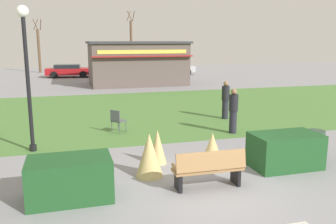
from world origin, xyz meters
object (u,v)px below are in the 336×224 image
object	(u,v)px
cafe_chair_east	(117,119)
person_strolling	(225,100)
tree_right_bg	(131,44)
trash_bin	(315,144)
parked_car_west_slot	(69,70)
lamppost_mid	(26,62)
tree_left_bg	(39,50)
food_kiosk	(137,63)
person_standing	(233,111)
parked_car_center_slot	(122,69)
park_bench	(209,169)
parked_car_east_slot	(173,68)

from	to	relation	value
cafe_chair_east	person_strolling	bearing A→B (deg)	13.31
person_strolling	tree_right_bg	size ratio (longest dim) A/B	0.25
trash_bin	cafe_chair_east	distance (m)	6.94
person_strolling	parked_car_west_slot	bearing A→B (deg)	-142.00
parked_car_west_slot	lamppost_mid	bearing A→B (deg)	-93.42
cafe_chair_east	person_strolling	size ratio (longest dim) A/B	0.53
parked_car_west_slot	person_strolling	bearing A→B (deg)	-72.65
lamppost_mid	tree_left_bg	xyz separation A→B (m)	(-1.51, 29.24, -0.36)
food_kiosk	person_standing	xyz separation A→B (m)	(0.52, -16.02, -0.82)
person_standing	parked_car_center_slot	world-z (taller)	person_standing
parked_car_west_slot	tree_right_bg	xyz separation A→B (m)	(7.08, 6.10, 2.32)
park_bench	cafe_chair_east	bearing A→B (deg)	103.36
food_kiosk	cafe_chair_east	bearing A→B (deg)	-103.91
person_standing	person_strolling	bearing A→B (deg)	101.02
park_bench	parked_car_east_slot	bearing A→B (deg)	75.01
park_bench	lamppost_mid	distance (m)	6.44
person_strolling	parked_car_west_slot	world-z (taller)	person_strolling
lamppost_mid	tree_right_bg	world-z (taller)	tree_right_bg
cafe_chair_east	person_strolling	distance (m)	5.12
lamppost_mid	parked_car_center_slot	bearing A→B (deg)	74.61
parked_car_center_slot	lamppost_mid	bearing A→B (deg)	-105.39
person_strolling	parked_car_west_slot	distance (m)	21.71
food_kiosk	tree_right_bg	size ratio (longest dim) A/B	1.14
cafe_chair_east	tree_right_bg	bearing A→B (deg)	78.72
parked_car_center_slot	person_standing	bearing A→B (deg)	-88.38
person_strolling	parked_car_east_slot	xyz separation A→B (m)	(3.79, 20.72, -0.22)
parked_car_west_slot	parked_car_east_slot	distance (m)	10.26
parked_car_center_slot	tree_right_bg	xyz separation A→B (m)	(2.05, 6.11, 2.32)
parked_car_center_slot	food_kiosk	bearing A→B (deg)	-88.95
lamppost_mid	person_standing	distance (m)	7.35
parked_car_center_slot	tree_right_bg	distance (m)	6.85
cafe_chair_east	tree_right_bg	xyz separation A→B (m)	(5.58, 28.00, 2.43)
person_strolling	parked_car_center_slot	bearing A→B (deg)	-155.38
food_kiosk	trash_bin	bearing A→B (deg)	-85.25
trash_bin	cafe_chair_east	xyz separation A→B (m)	(-5.27, 4.51, 0.11)
trash_bin	person_standing	world-z (taller)	person_standing
food_kiosk	parked_car_west_slot	bearing A→B (deg)	126.10
park_bench	parked_car_west_slot	size ratio (longest dim) A/B	0.39
park_bench	tree_left_bg	bearing A→B (deg)	99.77
park_bench	person_strolling	xyz separation A→B (m)	(3.61, 6.91, 0.38)
food_kiosk	tree_right_bg	xyz separation A→B (m)	(1.92, 13.19, 1.28)
park_bench	person_standing	size ratio (longest dim) A/B	1.01
tree_left_bg	tree_right_bg	size ratio (longest dim) A/B	0.84
person_strolling	tree_left_bg	size ratio (longest dim) A/B	0.30
parked_car_west_slot	tree_left_bg	world-z (taller)	tree_left_bg
lamppost_mid	food_kiosk	distance (m)	17.61
lamppost_mid	trash_bin	xyz separation A→B (m)	(8.17, -3.02, -2.38)
park_bench	lamppost_mid	world-z (taller)	lamppost_mid
person_standing	tree_right_bg	distance (m)	29.32
parked_car_east_slot	person_standing	bearing A→B (deg)	-101.19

